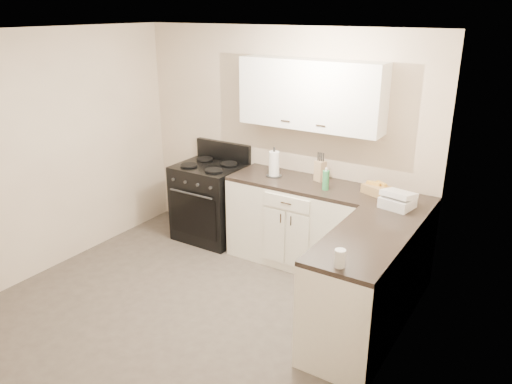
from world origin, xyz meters
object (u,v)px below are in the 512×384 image
Objects in this scene: paper_towel at (274,164)px; countertop_grill at (397,202)px; knife_block at (320,171)px; stove at (210,202)px; wicker_basket at (377,190)px.

countertop_grill is at bearing -7.21° from paper_towel.
knife_block is 0.79× the size of paper_towel.
paper_towel reaches higher than knife_block.
knife_block is at bearing 14.20° from paper_towel.
paper_towel is 1.02× the size of countertop_grill.
knife_block is (1.36, 0.15, 0.59)m from stove.
stove is at bearing -173.14° from countertop_grill.
wicker_basket is 0.98× the size of countertop_grill.
wicker_basket is (1.14, 0.06, -0.09)m from paper_towel.
paper_towel is (-0.49, -0.12, 0.03)m from knife_block.
stove is 4.22× the size of knife_block.
knife_block reaches higher than countertop_grill.
wicker_basket is at bearing 14.21° from knife_block.
knife_block is 0.66m from wicker_basket.
paper_towel reaches higher than stove.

